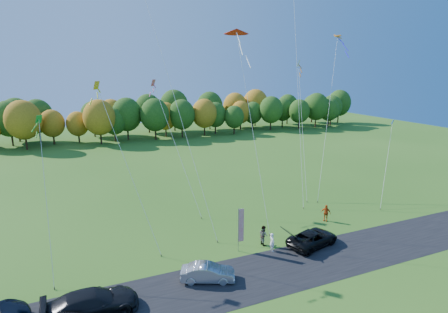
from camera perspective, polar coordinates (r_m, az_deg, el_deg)
name	(u,v)px	position (r m, az deg, el deg)	size (l,w,h in m)	color
ground	(250,248)	(32.08, 4.29, -14.68)	(160.00, 160.00, 0.00)	#2D6019
asphalt_strip	(273,271)	(29.07, 8.04, -18.06)	(90.00, 6.00, 0.01)	black
tree_line	(142,139)	(82.48, -13.29, 2.85)	(116.00, 12.00, 10.00)	#1E4711
black_suv	(313,238)	(33.09, 14.27, -12.78)	(2.33, 5.06, 1.41)	black
silver_sedan	(208,273)	(27.45, -2.67, -18.41)	(1.40, 4.02, 1.32)	#B2B1B7
dark_truck_a	(92,303)	(25.64, -20.79, -21.51)	(2.37, 5.83, 1.69)	black
person_tailgate_a	(272,242)	(31.46, 7.84, -13.67)	(0.61, 0.40, 1.66)	white
person_tailgate_b	(263,235)	(32.38, 6.46, -12.64)	(0.88, 0.68, 1.81)	gray
person_east	(326,213)	(38.29, 16.28, -8.83)	(1.04, 0.43, 1.77)	#CD4813
feather_flag	(240,225)	(30.51, 2.71, -11.10)	(0.53, 0.08, 3.99)	#999999
kite_delta_blue	(172,90)	(33.96, -8.42, 10.65)	(6.07, 12.64, 28.06)	#4C3F33
kite_parafoil_orange	(297,62)	(45.28, 11.79, 14.87)	(7.23, 14.14, 32.99)	#4C3F33
kite_delta_red	(247,85)	(35.67, 3.73, 11.65)	(2.64, 9.28, 20.68)	#4C3F33
kite_parafoil_rainbow	(328,114)	(46.07, 16.66, 6.64)	(8.70, 7.84, 20.17)	#4C3F33
kite_diamond_yellow	(129,171)	(30.24, -15.26, -2.23)	(4.38, 5.17, 14.81)	#4C3F33
kite_diamond_green	(45,190)	(29.56, -27.16, -4.87)	(1.09, 6.11, 12.26)	#4C3F33
kite_diamond_white	(302,129)	(44.69, 12.69, 4.41)	(3.58, 8.08, 17.02)	#4C3F33
kite_diamond_pink	(176,147)	(38.88, -7.80, 1.53)	(3.45, 8.89, 14.68)	#4C3F33
kite_diamond_blue_low	(387,163)	(45.87, 25.03, -0.96)	(6.34, 5.35, 9.59)	#4C3F33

